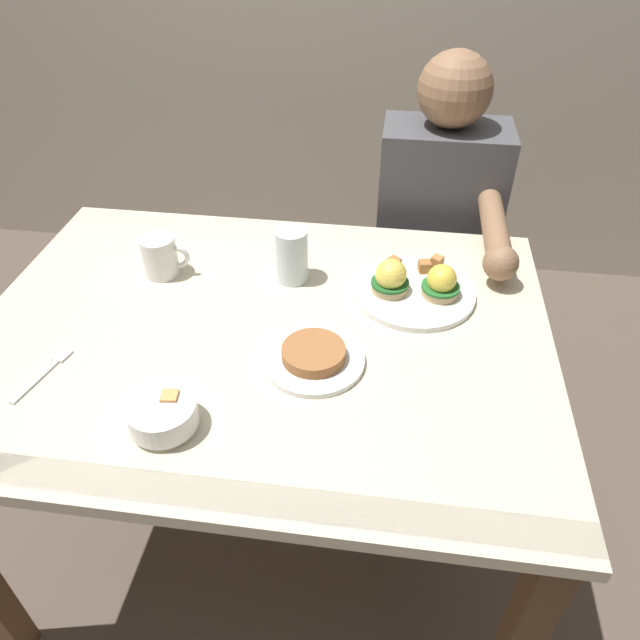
% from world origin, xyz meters
% --- Properties ---
extents(ground_plane, '(6.00, 6.00, 0.00)m').
position_xyz_m(ground_plane, '(0.00, 0.00, 0.00)').
color(ground_plane, brown).
extents(dining_table, '(1.20, 0.90, 0.74)m').
position_xyz_m(dining_table, '(0.00, 0.00, 0.63)').
color(dining_table, beige).
rests_on(dining_table, ground_plane).
extents(eggs_benedict_plate, '(0.27, 0.27, 0.09)m').
position_xyz_m(eggs_benedict_plate, '(0.31, 0.16, 0.77)').
color(eggs_benedict_plate, white).
rests_on(eggs_benedict_plate, dining_table).
extents(fruit_bowl, '(0.12, 0.12, 0.06)m').
position_xyz_m(fruit_bowl, '(-0.11, -0.28, 0.77)').
color(fruit_bowl, white).
rests_on(fruit_bowl, dining_table).
extents(coffee_mug, '(0.11, 0.08, 0.09)m').
position_xyz_m(coffee_mug, '(-0.27, 0.17, 0.79)').
color(coffee_mug, white).
rests_on(coffee_mug, dining_table).
extents(fork, '(0.05, 0.15, 0.00)m').
position_xyz_m(fork, '(-0.38, -0.18, 0.74)').
color(fork, silver).
rests_on(fork, dining_table).
extents(water_glass_near, '(0.07, 0.07, 0.13)m').
position_xyz_m(water_glass_near, '(0.04, 0.19, 0.80)').
color(water_glass_near, silver).
rests_on(water_glass_near, dining_table).
extents(side_plate, '(0.20, 0.20, 0.04)m').
position_xyz_m(side_plate, '(0.12, -0.08, 0.75)').
color(side_plate, white).
rests_on(side_plate, dining_table).
extents(diner_person, '(0.34, 0.54, 1.14)m').
position_xyz_m(diner_person, '(0.38, 0.60, 0.65)').
color(diner_person, '#33333D').
rests_on(diner_person, ground_plane).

